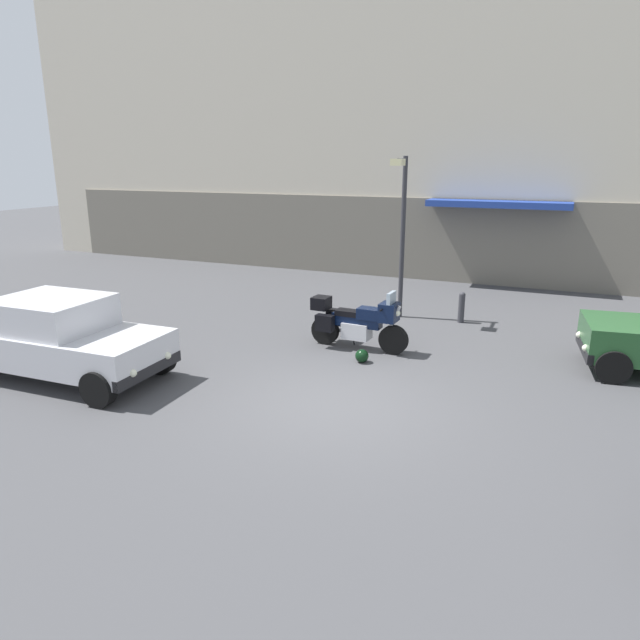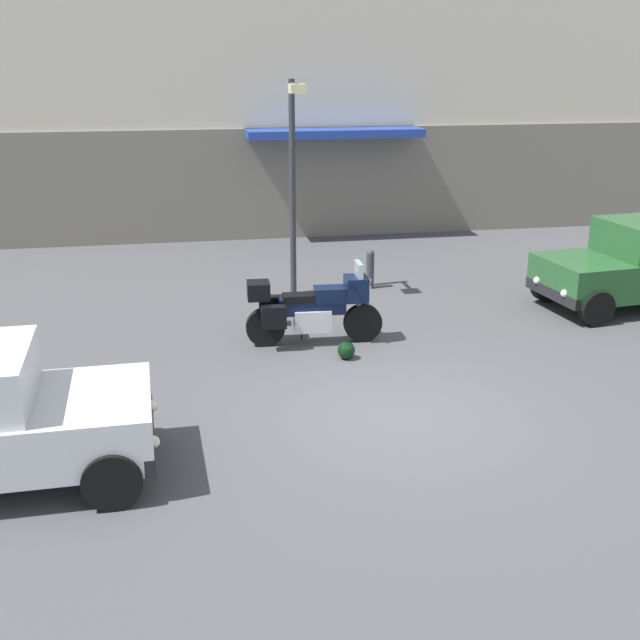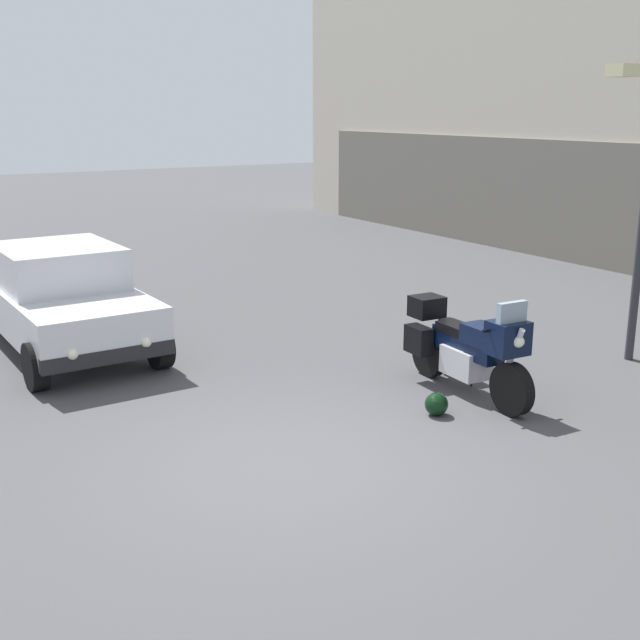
% 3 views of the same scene
% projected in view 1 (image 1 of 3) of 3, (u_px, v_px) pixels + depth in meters
% --- Properties ---
extents(ground_plane, '(80.00, 80.00, 0.00)m').
position_uv_depth(ground_plane, '(334.00, 405.00, 9.70)').
color(ground_plane, '#424244').
extents(building_facade_rear, '(36.07, 3.40, 12.54)m').
position_uv_depth(building_facade_rear, '(473.00, 92.00, 18.90)').
color(building_facade_rear, beige).
rests_on(building_facade_rear, ground).
extents(motorcycle, '(2.26, 0.78, 1.36)m').
position_uv_depth(motorcycle, '(357.00, 322.00, 12.44)').
color(motorcycle, black).
rests_on(motorcycle, ground).
extents(helmet, '(0.28, 0.28, 0.28)m').
position_uv_depth(helmet, '(362.00, 356.00, 11.70)').
color(helmet, black).
rests_on(helmet, ground).
extents(car_sedan_far, '(4.62, 2.03, 1.56)m').
position_uv_depth(car_sedan_far, '(53.00, 337.00, 10.80)').
color(car_sedan_far, silver).
rests_on(car_sedan_far, ground).
extents(streetlamp_curbside, '(0.28, 0.94, 4.14)m').
position_uv_depth(streetlamp_curbside, '(402.00, 220.00, 14.35)').
color(streetlamp_curbside, '#2D2D33').
rests_on(streetlamp_curbside, ground).
extents(bollard_curbside, '(0.16, 0.16, 0.80)m').
position_uv_depth(bollard_curbside, '(462.00, 306.00, 14.53)').
color(bollard_curbside, '#333338').
rests_on(bollard_curbside, ground).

